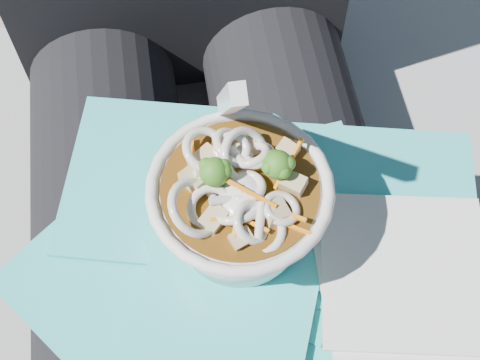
{
  "coord_description": "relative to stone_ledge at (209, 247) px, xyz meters",
  "views": [
    {
      "loc": [
        -0.02,
        -0.24,
        1.13
      ],
      "look_at": [
        0.02,
        -0.02,
        0.73
      ],
      "focal_mm": 50.0,
      "sensor_mm": 36.0,
      "label": 1
    }
  ],
  "objects": [
    {
      "name": "lap",
      "position": [
        0.0,
        -0.15,
        0.31
      ],
      "size": [
        0.34,
        0.48,
        0.15
      ],
      "color": "black",
      "rests_on": "stone_ledge"
    },
    {
      "name": "napkins",
      "position": [
        0.14,
        -0.23,
        0.41
      ],
      "size": [
        0.15,
        0.16,
        0.01
      ],
      "color": "silver",
      "rests_on": "plastic_bag"
    },
    {
      "name": "udon_bowl",
      "position": [
        0.02,
        -0.17,
        0.45
      ],
      "size": [
        0.16,
        0.16,
        0.19
      ],
      "color": "silver",
      "rests_on": "plastic_bag"
    },
    {
      "name": "plastic_bag",
      "position": [
        0.03,
        -0.18,
        0.4
      ],
      "size": [
        0.42,
        0.4,
        0.02
      ],
      "color": "#2BB4B5",
      "rests_on": "lap"
    },
    {
      "name": "person_body",
      "position": [
        0.0,
        -0.06,
        0.33
      ],
      "size": [
        0.34,
        0.94,
        1.02
      ],
      "color": "black",
      "rests_on": "ground"
    },
    {
      "name": "stone_ledge",
      "position": [
        0.0,
        0.0,
        0.0
      ],
      "size": [
        1.02,
        0.54,
        0.47
      ],
      "primitive_type": "cube",
      "rotation": [
        0.0,
        0.0,
        0.04
      ],
      "color": "gray",
      "rests_on": "ground"
    }
  ]
}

